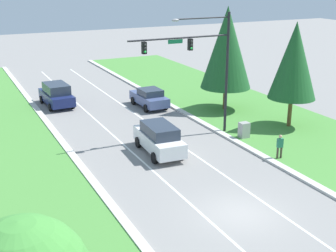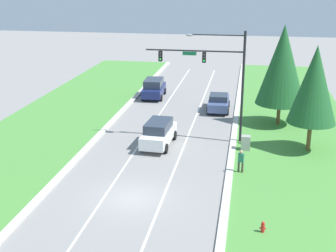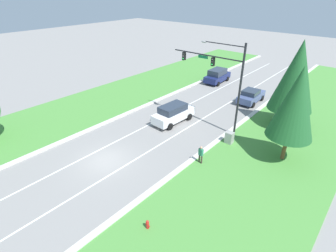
# 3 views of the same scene
# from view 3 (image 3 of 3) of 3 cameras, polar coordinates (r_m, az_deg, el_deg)

# --- Properties ---
(ground_plane) EXTENTS (160.00, 160.00, 0.00)m
(ground_plane) POSITION_cam_3_polar(r_m,az_deg,el_deg) (23.32, -13.35, -7.34)
(ground_plane) COLOR gray
(curb_strip_right) EXTENTS (0.50, 90.00, 0.15)m
(curb_strip_right) POSITION_cam_3_polar(r_m,az_deg,el_deg) (19.81, -3.12, -13.57)
(curb_strip_right) COLOR beige
(curb_strip_right) RESTS_ON ground_plane
(curb_strip_left) EXTENTS (0.50, 90.00, 0.15)m
(curb_strip_left) POSITION_cam_3_polar(r_m,az_deg,el_deg) (27.48, -20.55, -2.45)
(curb_strip_left) COLOR beige
(curb_strip_left) RESTS_ON ground_plane
(grass_verge_right) EXTENTS (10.00, 90.00, 0.08)m
(grass_verge_right) POSITION_cam_3_polar(r_m,az_deg,el_deg) (17.66, 10.26, -20.88)
(grass_verge_right) COLOR #4C8E3D
(grass_verge_right) RESTS_ON ground_plane
(grass_verge_left) EXTENTS (10.00, 90.00, 0.08)m
(grass_verge_left) POSITION_cam_3_polar(r_m,az_deg,el_deg) (31.80, -25.37, 0.74)
(grass_verge_left) COLOR #4C8E3D
(grass_verge_left) RESTS_ON ground_plane
(lane_stripe_inner_left) EXTENTS (0.14, 81.00, 0.01)m
(lane_stripe_inner_left) POSITION_cam_3_polar(r_m,az_deg,el_deg) (24.59, -15.91, -5.65)
(lane_stripe_inner_left) COLOR white
(lane_stripe_inner_left) RESTS_ON ground_plane
(lane_stripe_inner_right) EXTENTS (0.14, 81.00, 0.01)m
(lane_stripe_inner_right) POSITION_cam_3_polar(r_m,az_deg,el_deg) (22.12, -10.49, -9.18)
(lane_stripe_inner_right) COLOR white
(lane_stripe_inner_right) RESTS_ON ground_plane
(traffic_signal_mast) EXTENTS (7.84, 0.41, 8.98)m
(traffic_signal_mast) POSITION_cam_3_polar(r_m,az_deg,el_deg) (25.89, 11.49, 11.17)
(traffic_signal_mast) COLOR black
(traffic_signal_mast) RESTS_ON ground_plane
(slate_blue_sedan) EXTENTS (2.23, 4.64, 1.73)m
(slate_blue_sedan) POSITION_cam_3_polar(r_m,az_deg,el_deg) (35.22, 17.62, 6.27)
(slate_blue_sedan) COLOR #475684
(slate_blue_sedan) RESTS_ON ground_plane
(navy_suv) EXTENTS (2.44, 5.06, 2.07)m
(navy_suv) POSITION_cam_3_polar(r_m,az_deg,el_deg) (41.73, 10.69, 10.72)
(navy_suv) COLOR navy
(navy_suv) RESTS_ON ground_plane
(white_suv) EXTENTS (2.31, 5.18, 2.05)m
(white_suv) POSITION_cam_3_polar(r_m,az_deg,el_deg) (28.42, 1.17, 2.79)
(white_suv) COLOR white
(white_suv) RESTS_ON ground_plane
(utility_cabinet) EXTENTS (0.70, 0.60, 1.21)m
(utility_cabinet) POSITION_cam_3_polar(r_m,az_deg,el_deg) (25.37, 13.21, -2.55)
(utility_cabinet) COLOR #9E9E99
(utility_cabinet) RESTS_ON ground_plane
(pedestrian) EXTENTS (0.41, 0.28, 1.69)m
(pedestrian) POSITION_cam_3_polar(r_m,az_deg,el_deg) (22.01, 7.14, -6.09)
(pedestrian) COLOR #42382D
(pedestrian) RESTS_ON ground_plane
(fire_hydrant) EXTENTS (0.34, 0.20, 0.70)m
(fire_hydrant) POSITION_cam_3_polar(r_m,az_deg,el_deg) (17.19, -4.48, -20.65)
(fire_hydrant) COLOR red
(fire_hydrant) RESTS_ON ground_plane
(conifer_near_right_tree) EXTENTS (4.36, 4.36, 9.01)m
(conifer_near_right_tree) POSITION_cam_3_polar(r_m,az_deg,el_deg) (28.77, 26.13, 9.75)
(conifer_near_right_tree) COLOR brown
(conifer_near_right_tree) RESTS_ON ground_plane
(conifer_far_right_tree) EXTENTS (3.66, 3.66, 8.21)m
(conifer_far_right_tree) POSITION_cam_3_polar(r_m,az_deg,el_deg) (22.56, 26.06, 4.51)
(conifer_far_right_tree) COLOR brown
(conifer_far_right_tree) RESTS_ON ground_plane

